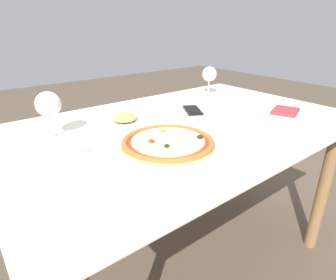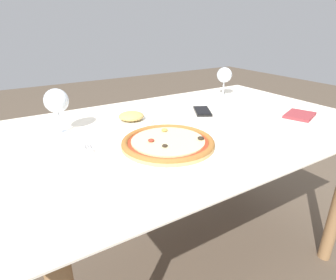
{
  "view_description": "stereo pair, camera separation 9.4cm",
  "coord_description": "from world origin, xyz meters",
  "px_view_note": "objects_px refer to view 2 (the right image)",
  "views": [
    {
      "loc": [
        -0.75,
        -0.84,
        1.15
      ],
      "look_at": [
        -0.21,
        -0.15,
        0.78
      ],
      "focal_mm": 30.0,
      "sensor_mm": 36.0,
      "label": 1
    },
    {
      "loc": [
        -0.67,
        -0.89,
        1.15
      ],
      "look_at": [
        -0.21,
        -0.15,
        0.78
      ],
      "focal_mm": 30.0,
      "sensor_mm": 36.0,
      "label": 2
    }
  ],
  "objects_px": {
    "fork": "(92,154)",
    "wine_glass_far_left": "(224,76)",
    "side_plate": "(131,118)",
    "pizza_plate": "(168,144)",
    "cell_phone": "(202,111)",
    "wine_glass_far_right": "(56,102)",
    "dining_table": "(190,143)"
  },
  "relations": [
    {
      "from": "pizza_plate",
      "to": "cell_phone",
      "type": "relative_size",
      "value": 2.23
    },
    {
      "from": "fork",
      "to": "wine_glass_far_right",
      "type": "bearing_deg",
      "value": 99.89
    },
    {
      "from": "side_plate",
      "to": "dining_table",
      "type": "bearing_deg",
      "value": -38.31
    },
    {
      "from": "cell_phone",
      "to": "wine_glass_far_left",
      "type": "bearing_deg",
      "value": 32.0
    },
    {
      "from": "dining_table",
      "to": "wine_glass_far_left",
      "type": "xyz_separation_m",
      "value": [
        0.44,
        0.3,
        0.2
      ]
    },
    {
      "from": "dining_table",
      "to": "cell_phone",
      "type": "bearing_deg",
      "value": 36.89
    },
    {
      "from": "wine_glass_far_left",
      "to": "wine_glass_far_right",
      "type": "bearing_deg",
      "value": -172.96
    },
    {
      "from": "dining_table",
      "to": "wine_glass_far_left",
      "type": "distance_m",
      "value": 0.57
    },
    {
      "from": "fork",
      "to": "wine_glass_far_left",
      "type": "xyz_separation_m",
      "value": [
        0.89,
        0.36,
        0.11
      ]
    },
    {
      "from": "cell_phone",
      "to": "side_plate",
      "type": "xyz_separation_m",
      "value": [
        -0.35,
        0.05,
        0.01
      ]
    },
    {
      "from": "fork",
      "to": "wine_glass_far_right",
      "type": "height_order",
      "value": "wine_glass_far_right"
    },
    {
      "from": "side_plate",
      "to": "wine_glass_far_left",
      "type": "bearing_deg",
      "value": 12.1
    },
    {
      "from": "cell_phone",
      "to": "side_plate",
      "type": "distance_m",
      "value": 0.35
    },
    {
      "from": "fork",
      "to": "pizza_plate",
      "type": "bearing_deg",
      "value": -20.8
    },
    {
      "from": "dining_table",
      "to": "fork",
      "type": "distance_m",
      "value": 0.46
    },
    {
      "from": "dining_table",
      "to": "wine_glass_far_right",
      "type": "bearing_deg",
      "value": 159.58
    },
    {
      "from": "dining_table",
      "to": "wine_glass_far_left",
      "type": "height_order",
      "value": "wine_glass_far_left"
    },
    {
      "from": "wine_glass_far_left",
      "to": "cell_phone",
      "type": "distance_m",
      "value": 0.37
    },
    {
      "from": "fork",
      "to": "side_plate",
      "type": "height_order",
      "value": "side_plate"
    },
    {
      "from": "pizza_plate",
      "to": "cell_phone",
      "type": "bearing_deg",
      "value": 36.44
    },
    {
      "from": "wine_glass_far_right",
      "to": "pizza_plate",
      "type": "bearing_deg",
      "value": -50.26
    },
    {
      "from": "wine_glass_far_left",
      "to": "wine_glass_far_right",
      "type": "height_order",
      "value": "wine_glass_far_right"
    },
    {
      "from": "fork",
      "to": "side_plate",
      "type": "bearing_deg",
      "value": 42.22
    },
    {
      "from": "fork",
      "to": "wine_glass_far_left",
      "type": "distance_m",
      "value": 0.96
    },
    {
      "from": "dining_table",
      "to": "pizza_plate",
      "type": "bearing_deg",
      "value": -143.88
    },
    {
      "from": "wine_glass_far_left",
      "to": "wine_glass_far_right",
      "type": "xyz_separation_m",
      "value": [
        -0.93,
        -0.11,
        0.01
      ]
    },
    {
      "from": "wine_glass_far_left",
      "to": "side_plate",
      "type": "bearing_deg",
      "value": -167.9
    },
    {
      "from": "side_plate",
      "to": "fork",
      "type": "bearing_deg",
      "value": -137.78
    },
    {
      "from": "wine_glass_far_right",
      "to": "cell_phone",
      "type": "height_order",
      "value": "wine_glass_far_right"
    },
    {
      "from": "pizza_plate",
      "to": "fork",
      "type": "distance_m",
      "value": 0.25
    },
    {
      "from": "cell_phone",
      "to": "side_plate",
      "type": "relative_size",
      "value": 0.87
    },
    {
      "from": "wine_glass_far_left",
      "to": "side_plate",
      "type": "distance_m",
      "value": 0.67
    }
  ]
}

